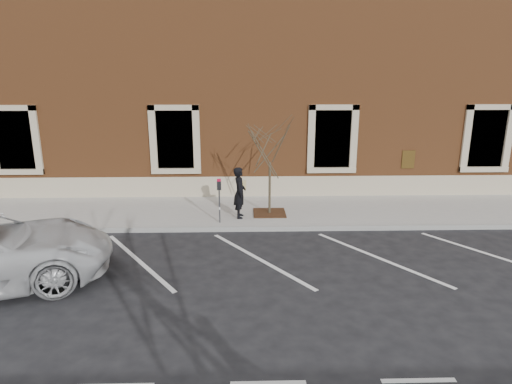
{
  "coord_description": "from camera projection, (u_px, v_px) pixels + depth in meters",
  "views": [
    {
      "loc": [
        -0.34,
        -12.73,
        4.67
      ],
      "look_at": [
        0.0,
        0.6,
        1.1
      ],
      "focal_mm": 30.0,
      "sensor_mm": 36.0,
      "label": 1
    }
  ],
  "objects": [
    {
      "name": "parking_meter",
      "position": [
        219.0,
        193.0,
        13.53
      ],
      "size": [
        0.13,
        0.1,
        1.44
      ],
      "rotation": [
        0.0,
        0.0,
        -0.01
      ],
      "color": "#595B60",
      "rests_on": "sidewalk_near"
    },
    {
      "name": "tree_grate",
      "position": [
        269.0,
        213.0,
        14.73
      ],
      "size": [
        1.1,
        1.1,
        0.03
      ],
      "primitive_type": "cube",
      "color": "#482917",
      "rests_on": "sidewalk_near"
    },
    {
      "name": "man",
      "position": [
        240.0,
        193.0,
        14.11
      ],
      "size": [
        0.41,
        0.62,
        1.7
      ],
      "primitive_type": "imported",
      "rotation": [
        0.0,
        0.0,
        1.56
      ],
      "color": "black",
      "rests_on": "sidewalk_near"
    },
    {
      "name": "building_civic",
      "position": [
        252.0,
        93.0,
        19.95
      ],
      "size": [
        40.0,
        8.62,
        8.0
      ],
      "color": "brown",
      "rests_on": "ground"
    },
    {
      "name": "parking_stripes",
      "position": [
        259.0,
        259.0,
        11.38
      ],
      "size": [
        28.0,
        4.4,
        0.01
      ],
      "primitive_type": null,
      "color": "silver",
      "rests_on": "ground"
    },
    {
      "name": "sapling",
      "position": [
        270.0,
        148.0,
        14.15
      ],
      "size": [
        1.95,
        1.95,
        3.25
      ],
      "color": "#463C2A",
      "rests_on": "sidewalk_near"
    },
    {
      "name": "curb_near",
      "position": [
        257.0,
        229.0,
        13.44
      ],
      "size": [
        40.0,
        0.12,
        0.15
      ],
      "primitive_type": "cube",
      "color": "#9E9E99",
      "rests_on": "ground"
    },
    {
      "name": "ground",
      "position": [
        256.0,
        230.0,
        13.51
      ],
      "size": [
        120.0,
        120.0,
        0.0
      ],
      "primitive_type": "plane",
      "color": "#28282B",
      "rests_on": "ground"
    },
    {
      "name": "sidewalk_near",
      "position": [
        255.0,
        211.0,
        15.18
      ],
      "size": [
        40.0,
        3.5,
        0.15
      ],
      "primitive_type": "cube",
      "color": "#B6B1AB",
      "rests_on": "ground"
    }
  ]
}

